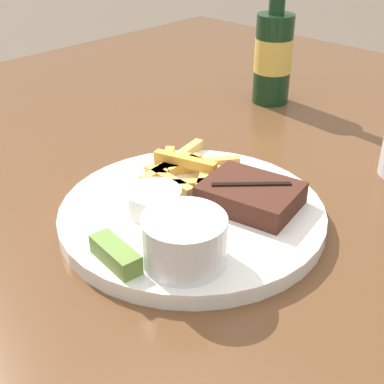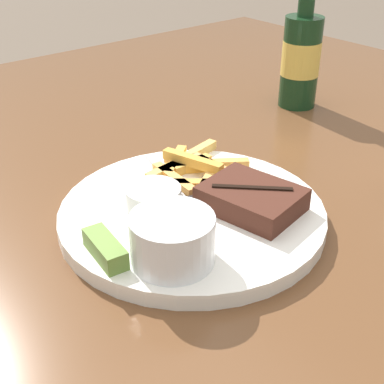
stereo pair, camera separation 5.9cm
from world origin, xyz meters
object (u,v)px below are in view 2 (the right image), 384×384
at_px(dipping_sauce_cup, 153,197).
at_px(pickle_spear, 105,249).
at_px(dinner_plate, 192,214).
at_px(coleslaw_cup, 172,237).
at_px(beer_bottle, 301,56).
at_px(fork_utensil, 166,175).
at_px(steak_portion, 251,198).
at_px(knife_utensil, 221,197).

relative_size(dipping_sauce_cup, pickle_spear, 0.97).
bearing_deg(dinner_plate, coleslaw_cup, -50.59).
distance_m(pickle_spear, beer_bottle, 0.54).
xyz_separation_m(pickle_spear, fork_utensil, (-0.09, 0.15, -0.01)).
relative_size(dinner_plate, beer_bottle, 1.24).
height_order(pickle_spear, fork_utensil, pickle_spear).
xyz_separation_m(dipping_sauce_cup, pickle_spear, (0.04, -0.09, -0.00)).
bearing_deg(coleslaw_cup, pickle_spear, -133.97).
relative_size(steak_portion, coleslaw_cup, 1.43).
distance_m(steak_portion, fork_utensil, 0.12).
distance_m(dinner_plate, dipping_sauce_cup, 0.05).
distance_m(knife_utensil, beer_bottle, 0.39).
height_order(pickle_spear, knife_utensil, pickle_spear).
xyz_separation_m(fork_utensil, beer_bottle, (-0.09, 0.35, 0.07)).
relative_size(dipping_sauce_cup, knife_utensil, 0.39).
bearing_deg(beer_bottle, knife_utensil, -62.61).
distance_m(coleslaw_cup, beer_bottle, 0.51).
height_order(dinner_plate, pickle_spear, pickle_spear).
height_order(dipping_sauce_cup, beer_bottle, beer_bottle).
xyz_separation_m(steak_portion, dipping_sauce_cup, (-0.07, -0.08, 0.00)).
relative_size(pickle_spear, beer_bottle, 0.27).
height_order(steak_portion, pickle_spear, steak_portion).
xyz_separation_m(dinner_plate, dipping_sauce_cup, (-0.03, -0.03, 0.02)).
bearing_deg(dinner_plate, dipping_sauce_cup, -126.19).
height_order(coleslaw_cup, pickle_spear, coleslaw_cup).
height_order(coleslaw_cup, knife_utensil, coleslaw_cup).
relative_size(coleslaw_cup, beer_bottle, 0.34).
distance_m(dinner_plate, steak_portion, 0.07).
distance_m(coleslaw_cup, fork_utensil, 0.17).
bearing_deg(pickle_spear, dinner_plate, 97.90).
height_order(fork_utensil, knife_utensil, knife_utensil).
bearing_deg(coleslaw_cup, dipping_sauce_cup, 154.60).
distance_m(pickle_spear, fork_utensil, 0.17).
bearing_deg(steak_portion, knife_utensil, -161.33).
bearing_deg(fork_utensil, knife_utensil, 26.46).
distance_m(dinner_plate, fork_utensil, 0.08).
xyz_separation_m(dinner_plate, fork_utensil, (-0.08, 0.02, 0.01)).
bearing_deg(steak_portion, beer_bottle, 123.02).
distance_m(fork_utensil, beer_bottle, 0.37).
bearing_deg(beer_bottle, coleslaw_cup, -62.98).
relative_size(pickle_spear, knife_utensil, 0.40).
bearing_deg(pickle_spear, dipping_sauce_cup, 115.48).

